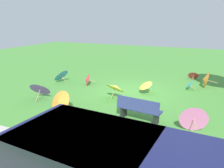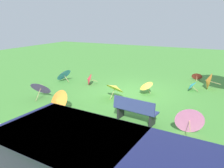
{
  "view_description": "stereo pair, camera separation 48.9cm",
  "coord_description": "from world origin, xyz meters",
  "views": [
    {
      "loc": [
        -3.56,
        10.49,
        3.57
      ],
      "look_at": [
        0.66,
        1.02,
        0.6
      ],
      "focal_mm": 36.65,
      "sensor_mm": 36.0,
      "label": 1
    },
    {
      "loc": [
        -4.0,
        10.28,
        3.57
      ],
      "look_at": [
        0.66,
        1.02,
        0.6
      ],
      "focal_mm": 36.65,
      "sensor_mm": 36.0,
      "label": 2
    }
  ],
  "objects": [
    {
      "name": "parasol_yellow_2",
      "position": [
        -0.68,
        0.01,
        0.46
      ],
      "size": [
        0.94,
        0.94,
        0.69
      ],
      "color": "tan",
      "rests_on": "ground"
    },
    {
      "name": "park_bench",
      "position": [
        -1.36,
        3.2,
        0.47
      ],
      "size": [
        1.65,
        0.68,
        0.9
      ],
      "color": "navy",
      "rests_on": "ground"
    },
    {
      "name": "parasol_orange_2",
      "position": [
        -3.3,
        -2.29,
        0.44
      ],
      "size": [
        0.88,
        0.89,
        0.88
      ],
      "color": "tan",
      "rests_on": "ground"
    },
    {
      "name": "ground",
      "position": [
        0.0,
        0.0,
        0.0
      ],
      "size": [
        40.0,
        40.0,
        0.0
      ],
      "primitive_type": "plane",
      "color": "#478C38"
    },
    {
      "name": "parasol_blue_0",
      "position": [
        4.46,
        -0.13,
        0.44
      ],
      "size": [
        0.91,
        1.02,
        0.84
      ],
      "color": "tan",
      "rests_on": "ground"
    },
    {
      "name": "parasol_pink_0",
      "position": [
        -3.2,
        3.16,
        0.47
      ],
      "size": [
        0.98,
        0.86,
        0.94
      ],
      "color": "tan",
      "rests_on": "ground"
    },
    {
      "name": "parasol_purple_0",
      "position": [
        3.47,
        2.7,
        0.53
      ],
      "size": [
        1.08,
        1.01,
        0.94
      ],
      "color": "tan",
      "rests_on": "ground"
    },
    {
      "name": "parasol_red_0",
      "position": [
        -2.59,
        -3.94,
        0.27
      ],
      "size": [
        0.67,
        0.57,
        0.54
      ],
      "color": "tan",
      "rests_on": "ground"
    },
    {
      "name": "parasol_yellow_0",
      "position": [
        0.39,
        1.2,
        0.53
      ],
      "size": [
        1.09,
        1.06,
        0.83
      ],
      "color": "tan",
      "rests_on": "ground"
    },
    {
      "name": "parasol_red_1",
      "position": [
        2.7,
        -0.15,
        0.33
      ],
      "size": [
        0.74,
        0.72,
        0.66
      ],
      "color": "tan",
      "rests_on": "ground"
    },
    {
      "name": "parasol_teal_0",
      "position": [
        -2.59,
        -1.57,
        0.29
      ],
      "size": [
        0.6,
        0.62,
        0.56
      ],
      "color": "tan",
      "rests_on": "ground"
    },
    {
      "name": "parasol_orange_0",
      "position": [
        1.77,
        3.62,
        0.44
      ],
      "size": [
        1.06,
        1.01,
        0.87
      ],
      "color": "tan",
      "rests_on": "ground"
    }
  ]
}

